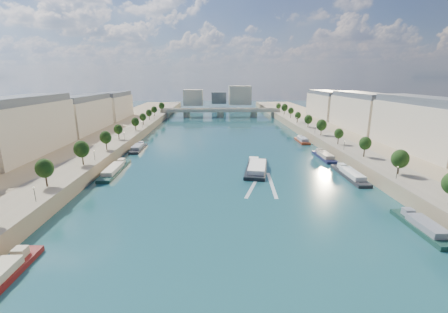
{
  "coord_description": "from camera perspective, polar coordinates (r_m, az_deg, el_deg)",
  "views": [
    {
      "loc": [
        -5.62,
        -44.11,
        36.56
      ],
      "look_at": [
        -1.82,
        75.05,
        5.0
      ],
      "focal_mm": 24.0,
      "sensor_mm": 36.0,
      "label": 1
    }
  ],
  "objects": [
    {
      "name": "tour_barge",
      "position": [
        122.02,
        6.18,
        -2.19
      ],
      "size": [
        12.94,
        28.44,
        3.76
      ],
      "rotation": [
        0.0,
        0.0,
        -0.19
      ],
      "color": "black",
      "rests_on": "ground"
    },
    {
      "name": "lamps_left",
      "position": [
        144.95,
        -20.67,
        2.41
      ],
      "size": [
        0.36,
        200.36,
        4.28
      ],
      "color": "black",
      "rests_on": "ground"
    },
    {
      "name": "bridge",
      "position": [
        287.15,
        -0.7,
        8.53
      ],
      "size": [
        112.0,
        12.0,
        8.15
      ],
      "color": "#C1B79E",
      "rests_on": "ground"
    },
    {
      "name": "quay_right",
      "position": [
        167.19,
        25.89,
        1.57
      ],
      "size": [
        44.0,
        520.0,
        5.0
      ],
      "primitive_type": "cube",
      "color": "#9E8460",
      "rests_on": "ground"
    },
    {
      "name": "skyline",
      "position": [
        364.4,
        -0.45,
        11.38
      ],
      "size": [
        79.0,
        42.0,
        22.0
      ],
      "color": "beige",
      "rests_on": "ground"
    },
    {
      "name": "pave_left",
      "position": [
        156.21,
        -21.0,
        2.19
      ],
      "size": [
        14.0,
        520.0,
        0.1
      ],
      "primitive_type": "cube",
      "color": "gray",
      "rests_on": "quay_left"
    },
    {
      "name": "moored_barges_left",
      "position": [
        101.65,
        -24.99,
        -7.21
      ],
      "size": [
        5.0,
        150.62,
        3.6
      ],
      "color": "#1A1D3A",
      "rests_on": "ground"
    },
    {
      "name": "wake",
      "position": [
        106.77,
        7.38,
        -5.31
      ],
      "size": [
        12.5,
        26.02,
        0.04
      ],
      "color": "silver",
      "rests_on": "ground"
    },
    {
      "name": "ground",
      "position": [
        148.78,
        0.39,
        0.6
      ],
      "size": [
        700.0,
        700.0,
        0.0
      ],
      "primitive_type": "plane",
      "color": "#0B2934",
      "rests_on": "ground"
    },
    {
      "name": "lamps_right",
      "position": [
        162.61,
        19.19,
        3.81
      ],
      "size": [
        0.36,
        200.36,
        4.28
      ],
      "color": "black",
      "rests_on": "ground"
    },
    {
      "name": "buildings_right",
      "position": [
        181.62,
        28.33,
        6.71
      ],
      "size": [
        16.0,
        226.0,
        23.2
      ],
      "color": "beige",
      "rests_on": "ground"
    },
    {
      "name": "pave_right",
      "position": [
        160.26,
        21.24,
        2.47
      ],
      "size": [
        14.0,
        520.0,
        0.1
      ],
      "primitive_type": "cube",
      "color": "gray",
      "rests_on": "quay_right"
    },
    {
      "name": "trees_right",
      "position": [
        167.65,
        19.47,
        5.03
      ],
      "size": [
        4.8,
        268.8,
        8.26
      ],
      "color": "#382B1E",
      "rests_on": "ground"
    },
    {
      "name": "trees_left",
      "position": [
        156.42,
        -20.26,
        4.31
      ],
      "size": [
        4.8,
        268.8,
        8.26
      ],
      "color": "#382B1E",
      "rests_on": "ground"
    },
    {
      "name": "buildings_left",
      "position": [
        176.28,
        -28.77,
        6.46
      ],
      "size": [
        16.0,
        226.0,
        23.2
      ],
      "color": "beige",
      "rests_on": "ground"
    },
    {
      "name": "moored_barges_right",
      "position": [
        115.39,
        24.67,
        -4.61
      ],
      "size": [
        5.0,
        160.49,
        3.6
      ],
      "color": "black",
      "rests_on": "ground"
    },
    {
      "name": "quay_left",
      "position": [
        162.28,
        -25.93,
        1.2
      ],
      "size": [
        44.0,
        520.0,
        5.0
      ],
      "primitive_type": "cube",
      "color": "#9E8460",
      "rests_on": "ground"
    }
  ]
}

